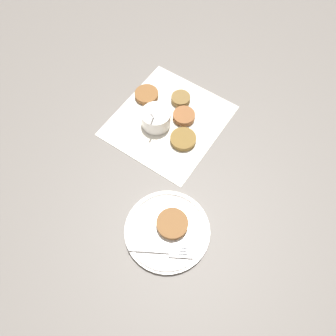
% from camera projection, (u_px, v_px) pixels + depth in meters
% --- Properties ---
extents(ground_plane, '(4.00, 4.00, 0.00)m').
position_uv_depth(ground_plane, '(167.00, 118.00, 0.99)').
color(ground_plane, '#605B56').
extents(napkin, '(0.36, 0.34, 0.00)m').
position_uv_depth(napkin, '(169.00, 120.00, 0.98)').
color(napkin, silver).
rests_on(napkin, ground_plane).
extents(sauce_bowl, '(0.09, 0.09, 0.10)m').
position_uv_depth(sauce_bowl, '(156.00, 119.00, 0.95)').
color(sauce_bowl, white).
rests_on(sauce_bowl, napkin).
extents(fritter_0, '(0.07, 0.07, 0.02)m').
position_uv_depth(fritter_0, '(184.00, 116.00, 0.98)').
color(fritter_0, brown).
rests_on(fritter_0, napkin).
extents(fritter_1, '(0.07, 0.07, 0.02)m').
position_uv_depth(fritter_1, '(183.00, 139.00, 0.94)').
color(fritter_1, brown).
rests_on(fritter_1, napkin).
extents(fritter_2, '(0.07, 0.07, 0.01)m').
position_uv_depth(fritter_2, '(147.00, 95.00, 1.02)').
color(fritter_2, brown).
rests_on(fritter_2, napkin).
extents(fritter_3, '(0.06, 0.06, 0.02)m').
position_uv_depth(fritter_3, '(181.00, 99.00, 1.01)').
color(fritter_3, brown).
rests_on(fritter_3, napkin).
extents(serving_plate, '(0.21, 0.21, 0.02)m').
position_uv_depth(serving_plate, '(167.00, 230.00, 0.82)').
color(serving_plate, white).
rests_on(serving_plate, ground_plane).
extents(fritter_on_plate, '(0.08, 0.08, 0.02)m').
position_uv_depth(fritter_on_plate, '(172.00, 224.00, 0.81)').
color(fritter_on_plate, brown).
rests_on(fritter_on_plate, serving_plate).
extents(fork, '(0.08, 0.15, 0.00)m').
position_uv_depth(fork, '(169.00, 251.00, 0.78)').
color(fork, silver).
rests_on(fork, serving_plate).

